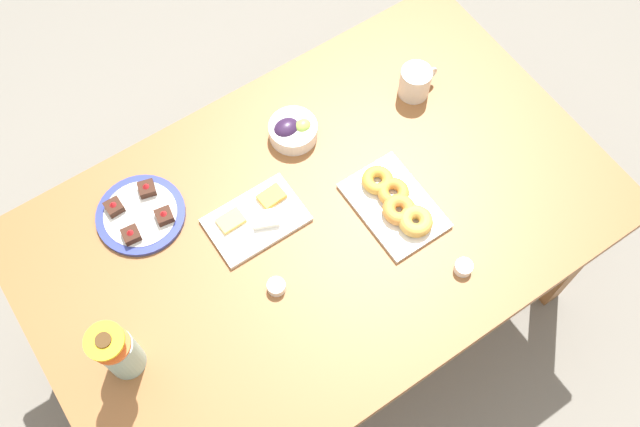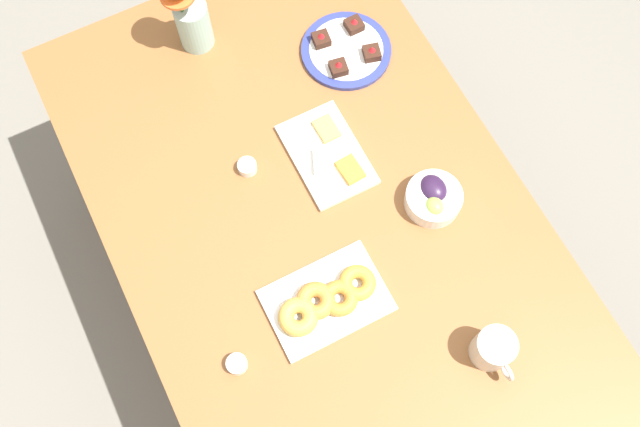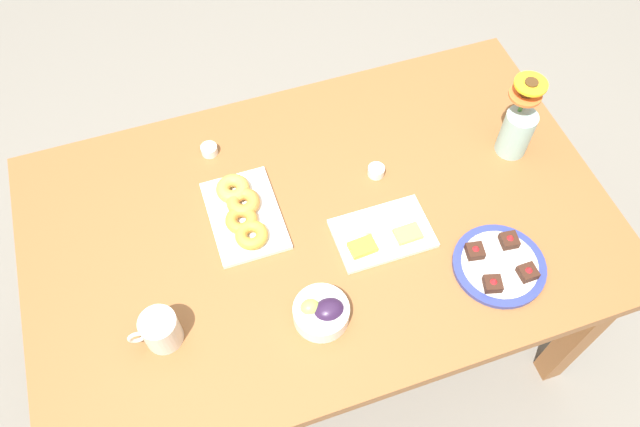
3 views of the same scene
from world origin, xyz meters
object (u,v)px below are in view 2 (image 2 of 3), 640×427
object	(u,v)px
croissant_platter	(326,301)
jam_cup_berry	(237,364)
dining_table	(320,231)
jam_cup_honey	(247,167)
cheese_platter	(328,155)
coffee_mug	(494,349)
dessert_plate	(346,50)
flower_vase	(192,21)
grape_bowl	(433,198)

from	to	relation	value
croissant_platter	jam_cup_berry	xyz separation A→B (m)	(0.04, -0.25, -0.01)
dining_table	jam_cup_berry	size ratio (longest dim) A/B	33.33
croissant_platter	jam_cup_honey	distance (m)	0.40
cheese_platter	jam_cup_berry	size ratio (longest dim) A/B	5.42
cheese_platter	croissant_platter	xyz separation A→B (m)	(0.34, -0.18, 0.01)
croissant_platter	cheese_platter	bearing A→B (deg)	151.69
coffee_mug	dessert_plate	bearing A→B (deg)	174.21
croissant_platter	coffee_mug	bearing A→B (deg)	45.51
jam_cup_honey	flower_vase	distance (m)	0.42
coffee_mug	jam_cup_honey	world-z (taller)	coffee_mug
jam_cup_honey	coffee_mug	bearing A→B (deg)	23.77
coffee_mug	jam_cup_honey	xyz separation A→B (m)	(-0.67, -0.30, -0.03)
dining_table	jam_cup_berry	distance (m)	0.42
dining_table	flower_vase	bearing A→B (deg)	-174.34
cheese_platter	dining_table	bearing A→B (deg)	-34.11
dining_table	flower_vase	size ratio (longest dim) A/B	6.18
grape_bowl	dessert_plate	world-z (taller)	grape_bowl
jam_cup_honey	jam_cup_berry	world-z (taller)	same
dining_table	coffee_mug	size ratio (longest dim) A/B	12.67
coffee_mug	cheese_platter	world-z (taller)	coffee_mug
grape_bowl	dessert_plate	distance (m)	0.49
grape_bowl	cheese_platter	distance (m)	0.29
coffee_mug	croissant_platter	world-z (taller)	coffee_mug
cheese_platter	flower_vase	distance (m)	0.50
flower_vase	jam_cup_honey	bearing A→B (deg)	-5.62
jam_cup_berry	dessert_plate	world-z (taller)	dessert_plate
dining_table	flower_vase	distance (m)	0.64
jam_cup_honey	jam_cup_berry	bearing A→B (deg)	-27.79
coffee_mug	cheese_platter	xyz separation A→B (m)	(-0.61, -0.10, -0.04)
jam_cup_berry	croissant_platter	bearing A→B (deg)	98.56
grape_bowl	cheese_platter	size ratio (longest dim) A/B	0.54
flower_vase	coffee_mug	bearing A→B (deg)	13.32
dining_table	croissant_platter	distance (m)	0.24
dining_table	cheese_platter	world-z (taller)	cheese_platter
coffee_mug	flower_vase	bearing A→B (deg)	-166.68
grape_bowl	flower_vase	distance (m)	0.78
cheese_platter	dessert_plate	world-z (taller)	dessert_plate
dining_table	coffee_mug	world-z (taller)	coffee_mug
jam_cup_berry	dessert_plate	distance (m)	0.88
grape_bowl	croissant_platter	bearing A→B (deg)	-73.07
dining_table	jam_cup_honey	distance (m)	0.25
dining_table	croissant_platter	bearing A→B (deg)	-23.59
grape_bowl	flower_vase	world-z (taller)	flower_vase
jam_cup_berry	dessert_plate	xyz separation A→B (m)	(-0.63, 0.61, -0.00)
grape_bowl	jam_cup_honey	xyz separation A→B (m)	(-0.29, -0.37, -0.01)
cheese_platter	croissant_platter	size ratio (longest dim) A/B	0.92
cheese_platter	jam_cup_berry	world-z (taller)	cheese_platter
cheese_platter	jam_cup_honey	distance (m)	0.21
jam_cup_honey	flower_vase	bearing A→B (deg)	174.38
coffee_mug	flower_vase	xyz separation A→B (m)	(-1.08, -0.26, 0.04)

